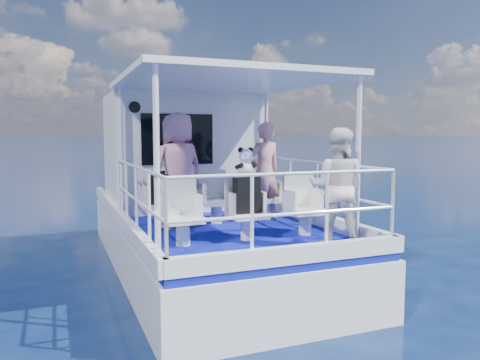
% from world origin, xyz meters
% --- Properties ---
extents(ground, '(2000.00, 2000.00, 0.00)m').
position_xyz_m(ground, '(0.00, 0.00, 0.00)').
color(ground, '#08143C').
rests_on(ground, ground).
extents(hull, '(3.00, 7.00, 1.60)m').
position_xyz_m(hull, '(0.00, 1.00, 0.00)').
color(hull, white).
rests_on(hull, ground).
extents(deck, '(2.90, 6.90, 0.10)m').
position_xyz_m(deck, '(0.00, 1.00, 0.85)').
color(deck, navy).
rests_on(deck, hull).
extents(cabin, '(2.85, 2.00, 2.20)m').
position_xyz_m(cabin, '(0.00, 2.30, 2.00)').
color(cabin, white).
rests_on(cabin, deck).
extents(canopy, '(3.00, 3.20, 0.08)m').
position_xyz_m(canopy, '(0.00, -0.20, 3.14)').
color(canopy, white).
rests_on(canopy, cabin).
extents(canopy_posts, '(2.77, 2.97, 2.20)m').
position_xyz_m(canopy_posts, '(0.00, -0.25, 2.00)').
color(canopy_posts, white).
rests_on(canopy_posts, deck).
extents(railings, '(2.84, 3.59, 1.00)m').
position_xyz_m(railings, '(0.00, -0.58, 1.40)').
color(railings, white).
rests_on(railings, deck).
extents(seat_port_fwd, '(0.48, 0.46, 0.38)m').
position_xyz_m(seat_port_fwd, '(-0.90, 0.20, 1.09)').
color(seat_port_fwd, silver).
rests_on(seat_port_fwd, deck).
extents(seat_center_fwd, '(0.48, 0.46, 0.38)m').
position_xyz_m(seat_center_fwd, '(0.00, 0.20, 1.09)').
color(seat_center_fwd, silver).
rests_on(seat_center_fwd, deck).
extents(seat_stbd_fwd, '(0.48, 0.46, 0.38)m').
position_xyz_m(seat_stbd_fwd, '(0.90, 0.20, 1.09)').
color(seat_stbd_fwd, silver).
rests_on(seat_stbd_fwd, deck).
extents(seat_port_aft, '(0.48, 0.46, 0.38)m').
position_xyz_m(seat_port_aft, '(-0.90, -1.10, 1.09)').
color(seat_port_aft, silver).
rests_on(seat_port_aft, deck).
extents(seat_center_aft, '(0.48, 0.46, 0.38)m').
position_xyz_m(seat_center_aft, '(0.00, -1.10, 1.09)').
color(seat_center_aft, silver).
rests_on(seat_center_aft, deck).
extents(seat_stbd_aft, '(0.48, 0.46, 0.38)m').
position_xyz_m(seat_stbd_aft, '(0.90, -1.10, 1.09)').
color(seat_stbd_aft, silver).
rests_on(seat_stbd_aft, deck).
extents(passenger_port_fwd, '(0.76, 0.63, 1.77)m').
position_xyz_m(passenger_port_fwd, '(-0.64, 0.13, 1.79)').
color(passenger_port_fwd, '#C37E95').
rests_on(passenger_port_fwd, deck).
extents(passenger_stbd_fwd, '(0.65, 0.49, 1.63)m').
position_xyz_m(passenger_stbd_fwd, '(0.82, 0.12, 1.72)').
color(passenger_stbd_fwd, '#DA918D').
rests_on(passenger_stbd_fwd, deck).
extents(passenger_stbd_aft, '(0.93, 0.92, 1.52)m').
position_xyz_m(passenger_stbd_aft, '(0.94, -1.84, 1.66)').
color(passenger_stbd_aft, white).
rests_on(passenger_stbd_aft, deck).
extents(backpack_port, '(0.33, 0.19, 0.44)m').
position_xyz_m(backpack_port, '(-0.91, 0.11, 1.50)').
color(backpack_port, black).
rests_on(backpack_port, seat_port_fwd).
extents(backpack_center, '(0.33, 0.19, 0.50)m').
position_xyz_m(backpack_center, '(-0.03, -1.16, 1.53)').
color(backpack_center, black).
rests_on(backpack_center, seat_center_aft).
extents(compact_camera, '(0.11, 0.07, 0.07)m').
position_xyz_m(compact_camera, '(-0.91, 0.12, 1.75)').
color(compact_camera, black).
rests_on(compact_camera, backpack_port).
extents(panda, '(0.24, 0.20, 0.37)m').
position_xyz_m(panda, '(-0.04, -1.13, 1.97)').
color(panda, white).
rests_on(panda, backpack_center).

